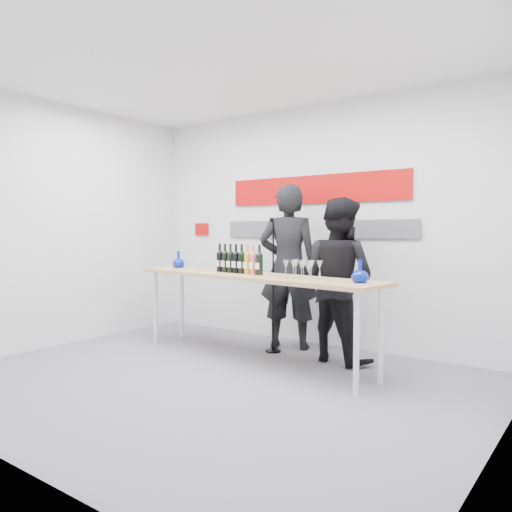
# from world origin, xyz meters

# --- Properties ---
(ground) EXTENTS (5.00, 5.00, 0.00)m
(ground) POSITION_xyz_m (0.00, 0.00, 0.00)
(ground) COLOR slate
(ground) RESTS_ON ground
(back_wall) EXTENTS (5.00, 0.04, 3.00)m
(back_wall) POSITION_xyz_m (0.00, 2.00, 1.50)
(back_wall) COLOR silver
(back_wall) RESTS_ON ground
(signage) EXTENTS (3.38, 0.02, 0.79)m
(signage) POSITION_xyz_m (-0.06, 1.97, 1.81)
(signage) COLOR #B00807
(signage) RESTS_ON back_wall
(tasting_table) EXTENTS (3.23, 1.02, 0.95)m
(tasting_table) POSITION_xyz_m (-0.15, 0.85, 0.88)
(tasting_table) COLOR tan
(tasting_table) RESTS_ON ground
(wine_bottles) EXTENTS (0.71, 0.16, 0.33)m
(wine_bottles) POSITION_xyz_m (-0.32, 0.86, 1.12)
(wine_bottles) COLOR black
(wine_bottles) RESTS_ON tasting_table
(decanter_left) EXTENTS (0.16, 0.16, 0.21)m
(decanter_left) POSITION_xyz_m (-1.48, 1.06, 1.06)
(decanter_left) COLOR #071A8E
(decanter_left) RESTS_ON tasting_table
(decanter_right) EXTENTS (0.16, 0.16, 0.21)m
(decanter_right) POSITION_xyz_m (1.20, 0.73, 1.06)
(decanter_right) COLOR #071A8E
(decanter_right) RESTS_ON tasting_table
(glasses_left) EXTENTS (0.26, 0.25, 0.18)m
(glasses_left) POSITION_xyz_m (-1.07, 0.94, 1.04)
(glasses_left) COLOR silver
(glasses_left) RESTS_ON tasting_table
(glasses_right) EXTENTS (0.38, 0.26, 0.18)m
(glasses_right) POSITION_xyz_m (0.57, 0.76, 1.04)
(glasses_right) COLOR silver
(glasses_right) RESTS_ON tasting_table
(presenter_left) EXTENTS (0.85, 0.71, 1.99)m
(presenter_left) POSITION_xyz_m (-0.12, 1.57, 1.00)
(presenter_left) COLOR black
(presenter_left) RESTS_ON ground
(presenter_right) EXTENTS (1.00, 0.85, 1.79)m
(presenter_right) POSITION_xyz_m (0.65, 1.40, 0.89)
(presenter_right) COLOR black
(presenter_right) RESTS_ON ground
(mic_stand) EXTENTS (0.18, 0.18, 1.58)m
(mic_stand) POSITION_xyz_m (-0.15, 1.29, 0.48)
(mic_stand) COLOR black
(mic_stand) RESTS_ON ground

